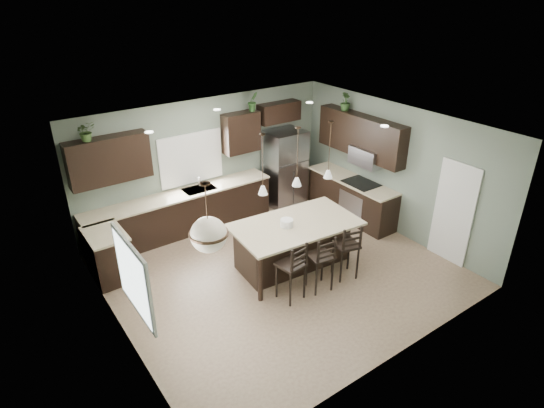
{
  "coord_description": "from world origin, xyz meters",
  "views": [
    {
      "loc": [
        -4.31,
        -5.81,
        5.05
      ],
      "look_at": [
        0.1,
        0.4,
        1.25
      ],
      "focal_mm": 30.0,
      "sensor_mm": 36.0,
      "label": 1
    }
  ],
  "objects": [
    {
      "name": "left_return_cabs",
      "position": [
        -2.7,
        1.7,
        0.45
      ],
      "size": [
        0.6,
        0.9,
        0.9
      ],
      "primitive_type": "cube",
      "color": "black",
      "rests_on": "ground"
    },
    {
      "name": "bar_stool_right",
      "position": [
        0.9,
        -0.82,
        0.56
      ],
      "size": [
        0.51,
        0.51,
        1.13
      ],
      "primitive_type": "cube",
      "rotation": [
        0.0,
        0.0,
        -0.27
      ],
      "color": "black",
      "rests_on": "ground"
    },
    {
      "name": "chandelier",
      "position": [
        -2.02,
        -1.16,
        2.3
      ],
      "size": [
        0.53,
        0.53,
        0.99
      ],
      "primitive_type": null,
      "color": "beige",
      "rests_on": "room_shell"
    },
    {
      "name": "wall_oven_front",
      "position": [
        2.4,
        0.6,
        0.45
      ],
      "size": [
        0.01,
        0.72,
        0.6
      ],
      "primitive_type": "cube",
      "color": "gray",
      "rests_on": "right_lower_cabs"
    },
    {
      "name": "refrigerator",
      "position": [
        1.86,
        2.35,
        0.93
      ],
      "size": [
        0.9,
        0.74,
        1.85
      ],
      "primitive_type": "cube",
      "color": "#939199",
      "rests_on": "ground"
    },
    {
      "name": "plant_back_left",
      "position": [
        -2.48,
        2.55,
        2.58
      ],
      "size": [
        0.37,
        0.34,
        0.36
      ],
      "primitive_type": "imported",
      "rotation": [
        0.0,
        0.0,
        0.18
      ],
      "color": "#345123",
      "rests_on": "back_upper_left"
    },
    {
      "name": "back_upper_right",
      "position": [
        0.8,
        2.58,
        1.95
      ],
      "size": [
        0.85,
        0.34,
        0.9
      ],
      "primitive_type": "cube",
      "color": "black",
      "rests_on": "room_shell"
    },
    {
      "name": "pantry_door",
      "position": [
        2.98,
        -1.55,
        1.02
      ],
      "size": [
        0.04,
        0.82,
        2.04
      ],
      "primitive_type": "cube",
      "color": "white",
      "rests_on": "ground"
    },
    {
      "name": "left_return_countertop",
      "position": [
        -2.68,
        1.7,
        0.92
      ],
      "size": [
        0.66,
        0.96,
        0.04
      ],
      "primitive_type": "cube",
      "color": "beige",
      "rests_on": "left_return_cabs"
    },
    {
      "name": "kitchen_island",
      "position": [
        0.36,
        0.01,
        0.46
      ],
      "size": [
        2.46,
        1.52,
        0.92
      ],
      "primitive_type": "cube",
      "rotation": [
        0.0,
        0.0,
        -0.08
      ],
      "color": "black",
      "rests_on": "ground"
    },
    {
      "name": "right_lower_cabs",
      "position": [
        2.7,
        0.87,
        0.45
      ],
      "size": [
        0.6,
        2.35,
        0.9
      ],
      "primitive_type": "cube",
      "color": "black",
      "rests_on": "ground"
    },
    {
      "name": "sink_inset",
      "position": [
        -0.4,
        2.43,
        0.94
      ],
      "size": [
        0.7,
        0.45,
        0.01
      ],
      "primitive_type": "cube",
      "color": "gray",
      "rests_on": "back_countertop"
    },
    {
      "name": "pendant_center",
      "position": [
        0.36,
        0.01,
        2.25
      ],
      "size": [
        0.17,
        0.17,
        1.1
      ],
      "primitive_type": null,
      "color": "silver",
      "rests_on": "room_shell"
    },
    {
      "name": "back_lower_cabs",
      "position": [
        -0.85,
        2.45,
        0.45
      ],
      "size": [
        4.2,
        0.6,
        0.9
      ],
      "primitive_type": "cube",
      "color": "black",
      "rests_on": "ground"
    },
    {
      "name": "bar_stool_center",
      "position": [
        0.26,
        -0.83,
        0.56
      ],
      "size": [
        0.47,
        0.47,
        1.12
      ],
      "primitive_type": "cube",
      "rotation": [
        0.0,
        0.0,
        -0.15
      ],
      "color": "black",
      "rests_on": "ground"
    },
    {
      "name": "cooktop",
      "position": [
        2.68,
        0.6,
        0.94
      ],
      "size": [
        0.58,
        0.75,
        0.02
      ],
      "primitive_type": "cube",
      "color": "black",
      "rests_on": "right_countertop"
    },
    {
      "name": "pendant_left",
      "position": [
        -0.33,
        0.06,
        2.25
      ],
      "size": [
        0.17,
        0.17,
        1.1
      ],
      "primitive_type": null,
      "color": "silver",
      "rests_on": "room_shell"
    },
    {
      "name": "bar_stool_left",
      "position": [
        -0.32,
        -0.75,
        0.57
      ],
      "size": [
        0.47,
        0.47,
        1.14
      ],
      "primitive_type": "cube",
      "rotation": [
        0.0,
        0.0,
        0.13
      ],
      "color": "black",
      "rests_on": "ground"
    },
    {
      "name": "right_upper_cabs",
      "position": [
        2.83,
        0.87,
        1.95
      ],
      "size": [
        0.34,
        2.35,
        0.9
      ],
      "primitive_type": "cube",
      "color": "black",
      "rests_on": "room_shell"
    },
    {
      "name": "microwave",
      "position": [
        2.78,
        0.6,
        1.55
      ],
      "size": [
        0.4,
        0.75,
        0.4
      ],
      "primitive_type": "cube",
      "color": "gray",
      "rests_on": "right_upper_cabs"
    },
    {
      "name": "pendant_right",
      "position": [
        1.06,
        -0.05,
        2.25
      ],
      "size": [
        0.17,
        0.17,
        1.1
      ],
      "primitive_type": null,
      "color": "silver",
      "rests_on": "room_shell"
    },
    {
      "name": "ground",
      "position": [
        0.0,
        0.0,
        0.0
      ],
      "size": [
        6.0,
        6.0,
        0.0
      ],
      "primitive_type": "plane",
      "color": "#9E8466",
      "rests_on": "ground"
    },
    {
      "name": "right_countertop",
      "position": [
        2.68,
        0.87,
        0.92
      ],
      "size": [
        0.66,
        2.35,
        0.04
      ],
      "primitive_type": "cube",
      "color": "beige",
      "rests_on": "right_lower_cabs"
    },
    {
      "name": "window_left",
      "position": [
        -2.98,
        -0.8,
        1.55
      ],
      "size": [
        0.02,
        1.1,
        1.0
      ],
      "primitive_type": "cube",
      "color": "white",
      "rests_on": "room_shell"
    },
    {
      "name": "fridge_header",
      "position": [
        1.85,
        2.58,
        2.25
      ],
      "size": [
        1.05,
        0.34,
        0.45
      ],
      "primitive_type": "cube",
      "color": "black",
      "rests_on": "room_shell"
    },
    {
      "name": "window_back",
      "position": [
        -0.4,
        2.73,
        1.55
      ],
      "size": [
        1.35,
        0.02,
        1.0
      ],
      "primitive_type": "cube",
      "color": "white",
      "rests_on": "room_shell"
    },
    {
      "name": "back_countertop",
      "position": [
        -0.85,
        2.43,
        0.92
      ],
      "size": [
        4.2,
        0.66,
        0.04
      ],
      "primitive_type": "cube",
      "color": "beige",
      "rests_on": "back_lower_cabs"
    },
    {
      "name": "plant_back_right",
      "position": [
        1.11,
        2.55,
        2.62
      ],
      "size": [
        0.24,
        0.19,
        0.43
      ],
      "primitive_type": "imported",
      "rotation": [
        0.0,
        0.0,
        -0.01
      ],
      "color": "#2E5826",
      "rests_on": "back_upper_right"
    },
    {
      "name": "faucet",
      "position": [
        -0.4,
        2.4,
        1.08
      ],
      "size": [
        0.02,
        0.02,
        0.28
      ],
      "primitive_type": "cylinder",
      "color": "silver",
      "rests_on": "back_countertop"
    },
    {
      "name": "plant_right_wall",
      "position": [
        2.8,
        1.39,
        2.6
      ],
      "size": [
        0.26,
        0.26,
        0.4
      ],
      "primitive_type": "imported",
      "rotation": [
        0.0,
        0.0,
        0.19
      ],
      "color": "#2A4A20",
      "rests_on": "right_upper_cabs"
    },
    {
      "name": "serving_dish",
      "position": [
        0.16,
        0.02,
        0.99
      ],
      "size": [
        0.24,
        0.24,
        0.14
      ],
      "primitive_type": "cylinder",
      "color": "white",
      "rests_on": "kitchen_island"
    },
    {
      "name": "room_shell",
      "position": [
        0.0,
        0.0,
        1.7
      ],
      "size": [
        6.0,
        6.0,
        6.0
      ],
      "color": "slate",
      "rests_on": "ground"
    },
    {
      "name": "back_upper_left",
      "position": [
        -2.15,
        2.58,
        1.95
      ],
      "size": [
        1.55,
        0.34,
        0.9
      ],
      "primitive_type": "cube",
      "color": "black",
      "rests_on": "room_shell"
    }
  ]
}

